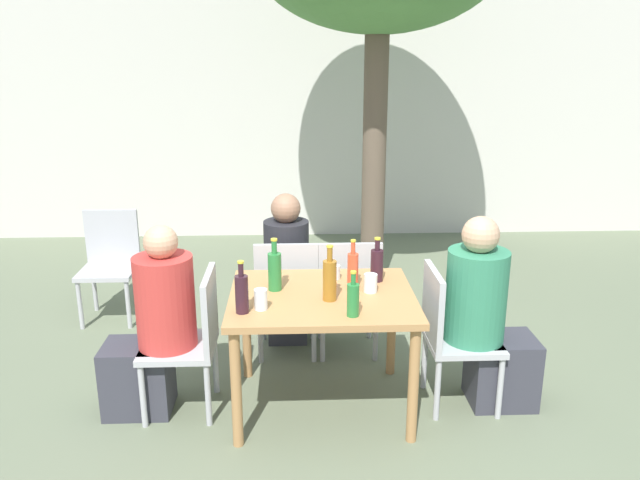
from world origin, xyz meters
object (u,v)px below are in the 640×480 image
Objects in this scene: green_bottle_1 at (275,270)px; drinking_glass_2 at (261,299)px; dining_table_front at (322,309)px; wine_bottle_5 at (242,293)px; patio_chair_1 at (450,330)px; drinking_glass_1 at (335,272)px; drinking_glass_0 at (371,283)px; patio_chair_0 at (192,335)px; patio_chair_2 at (287,292)px; amber_bottle_3 at (330,279)px; person_seated_2 at (287,277)px; green_bottle_0 at (353,299)px; person_seated_1 at (487,322)px; wine_bottle_2 at (377,264)px; patio_chair_3 at (348,291)px; person_seated_0 at (153,331)px; soda_bottle_4 at (353,269)px; patio_chair_4 at (110,259)px.

drinking_glass_2 is at bearing -103.29° from green_bottle_1.
dining_table_front is 0.56m from wine_bottle_5.
patio_chair_1 is 1.32m from wine_bottle_5.
drinking_glass_0 is at bearing -50.07° from drinking_glass_1.
patio_chair_0 is 1.00× the size of patio_chair_2.
amber_bottle_3 reaches higher than patio_chair_2.
dining_table_front is 0.80m from patio_chair_0.
wine_bottle_5 is at bearing -136.57° from drinking_glass_1.
patio_chair_1 is 7.48× the size of drinking_glass_2.
person_seated_2 reaches higher than wine_bottle_5.
green_bottle_0 is (-0.63, -0.32, 0.35)m from patio_chair_1.
person_seated_1 reaches higher than wine_bottle_2.
patio_chair_1 is at bearing 90.00° from person_seated_1.
drinking_glass_0 is at bearing -5.88° from green_bottle_1.
dining_table_front is 1.02m from person_seated_1.
person_seated_0 is (-1.24, -0.69, 0.03)m from patio_chair_3.
amber_bottle_3 is at bearing 17.15° from drinking_glass_2.
patio_chair_2 reaches higher than drinking_glass_2.
amber_bottle_3 is at bearing 85.22° from person_seated_0.
amber_bottle_3 is at bearing -128.68° from soda_bottle_4.
dining_table_front is 3.66× the size of wine_bottle_5.
drinking_glass_2 is at bearing 83.31° from person_seated_2.
patio_chair_0 is 1.05m from green_bottle_0.
patio_chair_3 reaches higher than drinking_glass_1.
green_bottle_1 is 2.73× the size of drinking_glass_2.
green_bottle_1 is 0.47m from soda_bottle_4.
wine_bottle_5 is (0.56, -0.25, 0.33)m from person_seated_0.
green_bottle_1 is at bearing 151.03° from amber_bottle_3.
patio_chair_1 is (0.78, 0.00, -0.15)m from dining_table_front.
green_bottle_0 is at bearing 86.20° from patio_chair_3.
amber_bottle_3 is (0.26, -1.01, 0.35)m from person_seated_2.
patio_chair_2 is 0.60m from drinking_glass_1.
dining_table_front is 0.80m from patio_chair_1.
patio_chair_1 is at bearing 145.59° from patio_chair_2.
patio_chair_3 is 2.74× the size of green_bottle_1.
patio_chair_0 is 3.13× the size of wine_bottle_2.
drinking_glass_2 is at bearing 100.44° from patio_chair_1.
dining_table_front is 0.47m from wine_bottle_2.
green_bottle_0 is 0.38m from drinking_glass_0.
dining_table_front is 0.91× the size of person_seated_1.
person_seated_0 is 1.22m from person_seated_2.
patio_chair_4 is at bearing 135.33° from green_bottle_0.
patio_chair_0 is 2.74× the size of green_bottle_1.
green_bottle_1 is at bearing -168.42° from wine_bottle_2.
person_seated_1 is at bearing 90.00° from patio_chair_0.
patio_chair_0 is 1.57m from patio_chair_1.
amber_bottle_3 is (0.26, -0.78, 0.38)m from patio_chair_2.
person_seated_1 is (1.80, -0.00, 0.05)m from patio_chair_0.
person_seated_0 is 1.12m from amber_bottle_3.
person_seated_2 is 3.92× the size of wine_bottle_5.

